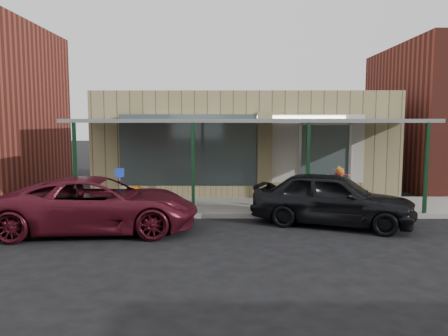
{
  "coord_description": "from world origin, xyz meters",
  "views": [
    {
      "loc": [
        -0.78,
        -11.43,
        3.01
      ],
      "look_at": [
        -0.83,
        2.6,
        1.53
      ],
      "focal_mm": 35.0,
      "sensor_mm": 36.0,
      "label": 1
    }
  ],
  "objects_px": {
    "parked_sedan": "(332,198)",
    "car_maroon": "(99,204)",
    "barrel_scarecrow": "(338,191)",
    "barrel_pumpkin": "(137,198)",
    "handicap_sign": "(120,184)"
  },
  "relations": [
    {
      "from": "barrel_scarecrow",
      "to": "parked_sedan",
      "type": "xyz_separation_m",
      "value": [
        -0.84,
        -2.6,
        0.18
      ]
    },
    {
      "from": "handicap_sign",
      "to": "parked_sedan",
      "type": "xyz_separation_m",
      "value": [
        6.51,
        -1.24,
        -0.26
      ]
    },
    {
      "from": "car_maroon",
      "to": "parked_sedan",
      "type": "bearing_deg",
      "value": -88.04
    },
    {
      "from": "barrel_scarecrow",
      "to": "barrel_pumpkin",
      "type": "bearing_deg",
      "value": 166.64
    },
    {
      "from": "barrel_scarecrow",
      "to": "handicap_sign",
      "type": "xyz_separation_m",
      "value": [
        -7.35,
        -1.36,
        0.44
      ]
    },
    {
      "from": "barrel_scarecrow",
      "to": "parked_sedan",
      "type": "bearing_deg",
      "value": -125.85
    },
    {
      "from": "handicap_sign",
      "to": "parked_sedan",
      "type": "height_order",
      "value": "parked_sedan"
    },
    {
      "from": "barrel_scarecrow",
      "to": "car_maroon",
      "type": "relative_size",
      "value": 0.25
    },
    {
      "from": "handicap_sign",
      "to": "barrel_pumpkin",
      "type": "bearing_deg",
      "value": 40.12
    },
    {
      "from": "barrel_scarecrow",
      "to": "car_maroon",
      "type": "xyz_separation_m",
      "value": [
        -7.45,
        -3.38,
        0.15
      ]
    },
    {
      "from": "handicap_sign",
      "to": "barrel_scarecrow",
      "type": "bearing_deg",
      "value": -13.01
    },
    {
      "from": "barrel_pumpkin",
      "to": "car_maroon",
      "type": "relative_size",
      "value": 0.14
    },
    {
      "from": "barrel_pumpkin",
      "to": "handicap_sign",
      "type": "bearing_deg",
      "value": -116.37
    },
    {
      "from": "barrel_pumpkin",
      "to": "car_maroon",
      "type": "height_order",
      "value": "car_maroon"
    },
    {
      "from": "parked_sedan",
      "to": "car_maroon",
      "type": "height_order",
      "value": "parked_sedan"
    }
  ]
}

